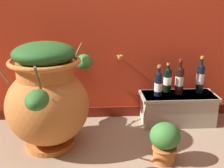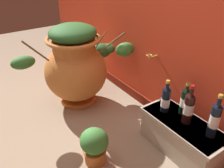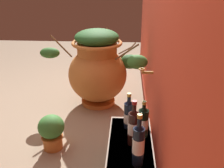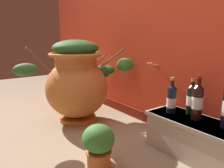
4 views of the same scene
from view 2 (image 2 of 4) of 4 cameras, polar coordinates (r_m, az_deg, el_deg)
name	(u,v)px [view 2 (image 2 of 4)]	position (r m, az deg, el deg)	size (l,w,h in m)	color
ground_plane	(50,147)	(2.20, -14.74, -14.29)	(7.00, 7.00, 0.00)	gray
terracotta_urn	(76,64)	(2.53, -8.57, 4.65)	(0.92, 1.16, 0.87)	#C17033
stone_ledge	(182,135)	(2.09, 16.33, -11.61)	(0.71, 0.32, 0.29)	#B2A893
wine_bottle_left	(166,99)	(2.03, 12.77, -3.44)	(0.07, 0.07, 0.29)	black
wine_bottle_middle	(189,107)	(1.93, 17.92, -5.24)	(0.08, 0.08, 0.34)	black
wine_bottle_right	(185,100)	(2.04, 17.12, -3.72)	(0.08, 0.08, 0.29)	black
wine_bottle_back	(215,119)	(1.86, 23.39, -7.69)	(0.07, 0.07, 0.36)	black
potted_shrub	(94,145)	(1.90, -4.24, -14.36)	(0.23, 0.22, 0.31)	#C17033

